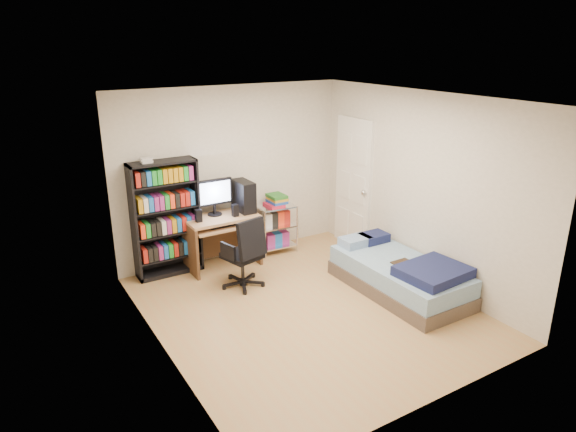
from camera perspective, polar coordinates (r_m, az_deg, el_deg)
room at (r=5.81m, az=2.23°, el=0.57°), size 3.58×4.08×2.58m
media_shelf at (r=7.10m, az=-13.41°, el=-0.15°), size 0.90×0.30×1.66m
computer_desk at (r=7.31m, az=-6.86°, el=-0.31°), size 1.00×0.58×1.26m
office_chair at (r=6.74m, az=-4.84°, el=-5.42°), size 0.69×0.69×0.96m
wire_cart at (r=7.72m, az=-1.36°, el=0.15°), size 0.59×0.44×0.90m
bed at (r=6.76m, az=12.40°, el=-6.43°), size 0.92×1.85×0.53m
door at (r=7.90m, az=7.27°, el=3.58°), size 0.12×0.80×2.00m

